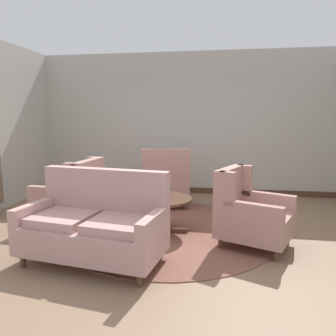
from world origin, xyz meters
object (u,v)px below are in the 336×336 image
at_px(armchair_far_left, 74,197).
at_px(armchair_foreground_right, 165,183).
at_px(armchair_beside_settee, 249,213).
at_px(side_table, 234,190).
at_px(porcelain_vase, 165,188).
at_px(settee, 95,226).
at_px(coffee_table, 162,204).

height_order(armchair_far_left, armchair_foreground_right, armchair_foreground_right).
xyz_separation_m(armchair_beside_settee, side_table, (-0.13, 1.37, -0.01)).
height_order(porcelain_vase, settee, settee).
bearing_deg(armchair_beside_settee, armchair_far_left, 103.75).
bearing_deg(porcelain_vase, coffee_table, 148.92).
distance_m(porcelain_vase, armchair_foreground_right, 1.43).
relative_size(armchair_far_left, armchair_foreground_right, 0.92).
xyz_separation_m(armchair_foreground_right, side_table, (1.24, -0.27, -0.03)).
bearing_deg(armchair_foreground_right, armchair_far_left, 31.47).
distance_m(settee, side_table, 2.68).
relative_size(settee, armchair_far_left, 1.66).
bearing_deg(armchair_foreground_right, armchair_beside_settee, 116.55).
relative_size(settee, armchair_foreground_right, 1.53).
xyz_separation_m(armchair_foreground_right, armchair_beside_settee, (1.38, -1.64, -0.02)).
bearing_deg(side_table, coffee_table, -133.75).
relative_size(coffee_table, armchair_beside_settee, 0.79).
distance_m(porcelain_vase, settee, 1.22).
relative_size(coffee_table, settee, 0.50).
height_order(porcelain_vase, side_table, porcelain_vase).
xyz_separation_m(armchair_far_left, side_table, (2.45, 0.93, -0.01)).
bearing_deg(armchair_far_left, armchair_foreground_right, 139.48).
bearing_deg(side_table, armchair_foreground_right, 167.53).
bearing_deg(armchair_beside_settee, armchair_foreground_right, 63.25).
xyz_separation_m(porcelain_vase, armchair_far_left, (-1.46, 0.19, -0.24)).
height_order(coffee_table, armchair_beside_settee, armchair_beside_settee).
distance_m(armchair_far_left, armchair_beside_settee, 2.62).
xyz_separation_m(coffee_table, armchair_beside_settee, (1.18, -0.28, 0.01)).
height_order(settee, armchair_beside_settee, settee).
height_order(armchair_foreground_right, side_table, armchair_foreground_right).
xyz_separation_m(porcelain_vase, armchair_foreground_right, (-0.25, 1.39, -0.22)).
relative_size(porcelain_vase, armchair_foreground_right, 0.32).
bearing_deg(porcelain_vase, armchair_beside_settee, -12.48).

